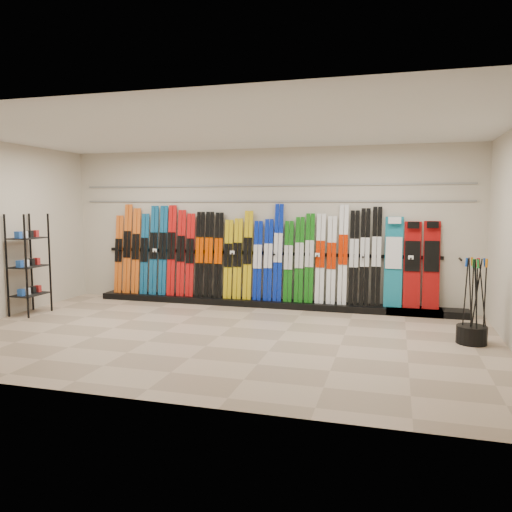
# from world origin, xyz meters

# --- Properties ---
(floor) EXTENTS (8.00, 8.00, 0.00)m
(floor) POSITION_xyz_m (0.00, 0.00, 0.00)
(floor) COLOR gray
(floor) RESTS_ON ground
(back_wall) EXTENTS (8.00, 0.00, 8.00)m
(back_wall) POSITION_xyz_m (0.00, 2.50, 1.50)
(back_wall) COLOR beige
(back_wall) RESTS_ON floor
(ceiling) EXTENTS (8.00, 8.00, 0.00)m
(ceiling) POSITION_xyz_m (0.00, 0.00, 3.00)
(ceiling) COLOR silver
(ceiling) RESTS_ON back_wall
(ski_rack_base) EXTENTS (8.00, 0.40, 0.12)m
(ski_rack_base) POSITION_xyz_m (0.22, 2.28, 0.06)
(ski_rack_base) COLOR black
(ski_rack_base) RESTS_ON floor
(skis) EXTENTS (5.37, 0.22, 1.83)m
(skis) POSITION_xyz_m (-0.46, 2.33, 0.96)
(skis) COLOR orange
(skis) RESTS_ON ski_rack_base
(snowboards) EXTENTS (0.94, 0.25, 1.60)m
(snowboards) POSITION_xyz_m (2.75, 2.36, 0.90)
(snowboards) COLOR #14728C
(snowboards) RESTS_ON ski_rack_base
(accessory_rack) EXTENTS (0.40, 0.60, 1.78)m
(accessory_rack) POSITION_xyz_m (-3.75, 0.52, 0.89)
(accessory_rack) COLOR black
(accessory_rack) RESTS_ON floor
(pole_bin) EXTENTS (0.42, 0.42, 0.25)m
(pole_bin) POSITION_xyz_m (3.54, 0.58, 0.12)
(pole_bin) COLOR black
(pole_bin) RESTS_ON floor
(ski_poles) EXTENTS (0.35, 0.38, 1.18)m
(ski_poles) POSITION_xyz_m (3.57, 0.60, 0.61)
(ski_poles) COLOR black
(ski_poles) RESTS_ON pole_bin
(slatwall_rail_0) EXTENTS (7.60, 0.02, 0.03)m
(slatwall_rail_0) POSITION_xyz_m (0.00, 2.48, 2.00)
(slatwall_rail_0) COLOR gray
(slatwall_rail_0) RESTS_ON back_wall
(slatwall_rail_1) EXTENTS (7.60, 0.02, 0.03)m
(slatwall_rail_1) POSITION_xyz_m (0.00, 2.48, 2.30)
(slatwall_rail_1) COLOR gray
(slatwall_rail_1) RESTS_ON back_wall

